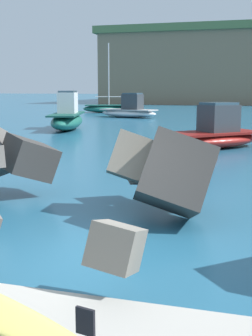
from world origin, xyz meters
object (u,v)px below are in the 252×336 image
boat_near_centre (213,134)px  boat_near_right (129,110)px  boat_mid_centre (106,108)px  boat_far_left (67,117)px

boat_near_centre → boat_near_right: 22.07m
boat_near_centre → boat_mid_centre: (-14.43, 27.29, -0.12)m
boat_near_right → boat_far_left: bearing=-92.5°
boat_near_centre → boat_near_right: bearing=115.7°
boat_near_centre → boat_near_right: boat_near_right is taller
boat_near_centre → boat_mid_centre: bearing=117.9°
boat_near_centre → boat_far_left: size_ratio=0.79×
boat_near_right → boat_mid_centre: size_ratio=0.81×
boat_near_right → boat_mid_centre: (-4.85, 7.41, -0.17)m
boat_near_centre → boat_near_right: (-9.58, 19.88, 0.05)m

